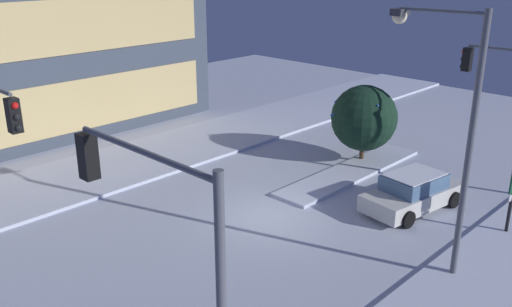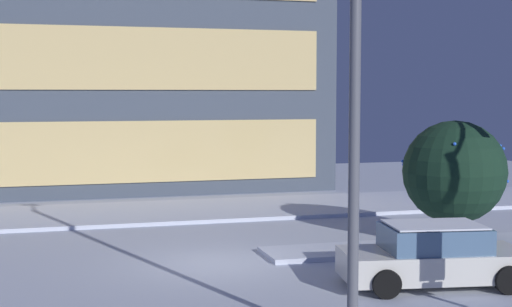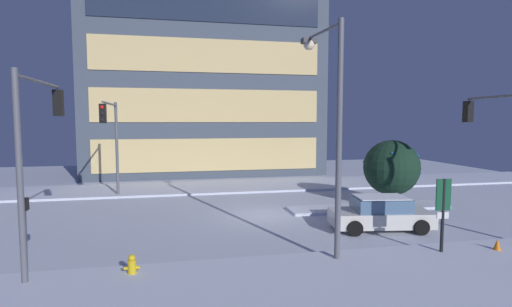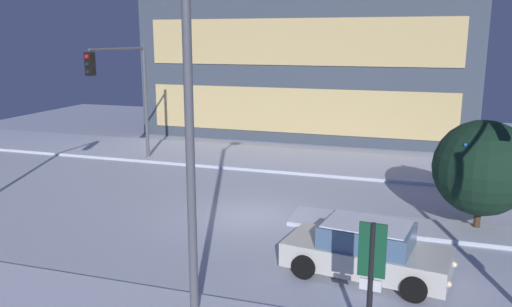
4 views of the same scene
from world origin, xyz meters
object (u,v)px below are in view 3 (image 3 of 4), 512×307
at_px(traffic_light_corner_near_left, 38,137).
at_px(car_near, 380,214).
at_px(street_lamp_arched, 329,108).
at_px(construction_cone, 497,246).
at_px(traffic_light_corner_far_left, 111,131).
at_px(parking_info_sign, 443,207).
at_px(decorated_tree_median, 392,168).
at_px(traffic_light_corner_near_right, 508,137).
at_px(fire_hydrant, 132,266).

bearing_deg(traffic_light_corner_near_left, car_near, -82.41).
bearing_deg(street_lamp_arched, construction_cone, -105.03).
height_order(traffic_light_corner_far_left, parking_info_sign, traffic_light_corner_far_left).
height_order(traffic_light_corner_far_left, decorated_tree_median, traffic_light_corner_far_left).
xyz_separation_m(car_near, street_lamp_arched, (-3.59, -2.69, 4.57)).
height_order(traffic_light_corner_near_right, traffic_light_corner_far_left, traffic_light_corner_near_right).
distance_m(traffic_light_corner_near_right, fire_hydrant, 15.50).
bearing_deg(car_near, street_lamp_arched, -134.78).
xyz_separation_m(street_lamp_arched, fire_hydrant, (-6.67, -0.67, -4.92)).
height_order(car_near, parking_info_sign, parking_info_sign).
xyz_separation_m(parking_info_sign, construction_cone, (2.13, -0.23, -1.49)).
height_order(car_near, traffic_light_corner_near_left, traffic_light_corner_near_left).
bearing_deg(decorated_tree_median, parking_info_sign, -108.90).
height_order(traffic_light_corner_near_right, parking_info_sign, traffic_light_corner_near_right).
distance_m(traffic_light_corner_far_left, decorated_tree_median, 16.37).
xyz_separation_m(traffic_light_corner_near_right, traffic_light_corner_far_left, (-17.25, 10.32, 0.08)).
relative_size(traffic_light_corner_near_right, decorated_tree_median, 1.62).
bearing_deg(traffic_light_corner_near_left, decorated_tree_median, -69.12).
xyz_separation_m(traffic_light_corner_near_left, fire_hydrant, (2.99, -1.59, -3.97)).
distance_m(fire_hydrant, decorated_tree_median, 15.67).
xyz_separation_m(street_lamp_arched, parking_info_sign, (4.02, -0.84, -3.51)).
bearing_deg(construction_cone, fire_hydrant, 178.21).
bearing_deg(fire_hydrant, construction_cone, -1.79).
xyz_separation_m(traffic_light_corner_far_left, street_lamp_arched, (8.97, -11.22, 1.04)).
height_order(traffic_light_corner_near_right, decorated_tree_median, traffic_light_corner_near_right).
height_order(traffic_light_corner_near_right, fire_hydrant, traffic_light_corner_near_right).
bearing_deg(traffic_light_corner_far_left, car_near, 55.81).
distance_m(car_near, traffic_light_corner_near_right, 6.09).
bearing_deg(parking_info_sign, traffic_light_corner_far_left, 51.73).
xyz_separation_m(car_near, construction_cone, (2.56, -3.76, -0.44)).
bearing_deg(car_near, traffic_light_corner_near_left, -163.99).
bearing_deg(decorated_tree_median, construction_cone, -94.26).
height_order(traffic_light_corner_near_left, decorated_tree_median, traffic_light_corner_near_left).
bearing_deg(traffic_light_corner_far_left, construction_cone, 50.89).
bearing_deg(traffic_light_corner_near_left, street_lamp_arched, -95.43).
height_order(traffic_light_corner_far_left, street_lamp_arched, street_lamp_arched).
relative_size(traffic_light_corner_near_right, parking_info_sign, 2.18).
distance_m(traffic_light_corner_near_left, parking_info_sign, 14.03).
bearing_deg(traffic_light_corner_near_left, traffic_light_corner_near_right, -90.08).
relative_size(traffic_light_corner_near_left, parking_info_sign, 2.27).
xyz_separation_m(car_near, traffic_light_corner_near_left, (-13.25, -1.77, 3.61)).
bearing_deg(construction_cone, traffic_light_corner_near_left, 172.81).
relative_size(traffic_light_corner_near_right, traffic_light_corner_near_left, 0.96).
relative_size(parking_info_sign, decorated_tree_median, 0.74).
distance_m(fire_hydrant, parking_info_sign, 10.78).
distance_m(parking_info_sign, decorated_tree_median, 8.50).
height_order(car_near, traffic_light_corner_near_right, traffic_light_corner_near_right).
bearing_deg(traffic_light_corner_near_right, fire_hydrant, 96.00).
relative_size(car_near, traffic_light_corner_near_right, 0.76).
bearing_deg(fire_hydrant, car_near, 18.14).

